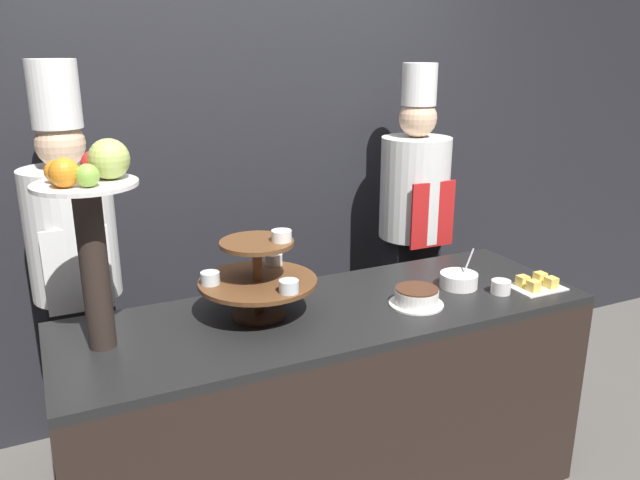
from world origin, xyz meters
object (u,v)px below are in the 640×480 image
Objects in this scene: fruit_pedestal at (93,214)px; chef_center_left at (413,219)px; tiered_stand at (259,275)px; chef_left at (75,263)px; cup_white at (501,287)px; cake_square_tray at (537,284)px; cake_round at (416,297)px; serving_bowl_near at (459,280)px.

fruit_pedestal is 1.76m from chef_center_left.
tiered_stand is 1.22m from chef_center_left.
fruit_pedestal is at bearing -85.91° from chef_left.
chef_left reaches higher than chef_center_left.
cup_white is at bearing -97.04° from chef_center_left.
cake_round is at bearing 173.43° from cake_square_tray.
cake_round is 0.38m from cup_white.
cake_round reaches higher than cake_square_tray.
chef_left is at bearing 180.00° from chef_center_left.
cake_round is 0.56m from cake_square_tray.
cup_white is 0.49× the size of serving_bowl_near.
cup_white is at bearing -7.69° from fruit_pedestal.
cake_round is 0.28m from serving_bowl_near.
fruit_pedestal reaches higher than cup_white.
tiered_stand is at bearing 174.37° from serving_bowl_near.
chef_center_left is at bearing 20.15° from fruit_pedestal.
cake_round is at bearing 173.26° from cup_white.
cake_round is at bearing -32.55° from chef_left.
serving_bowl_near is 0.09× the size of chef_left.
chef_center_left reaches higher than serving_bowl_near.
fruit_pedestal is at bearing -159.85° from chef_center_left.
chef_center_left reaches higher than fruit_pedestal.
cake_square_tray is 0.12× the size of chef_left.
tiered_stand is 2.08× the size of cake_square_tray.
cake_round reaches higher than cup_white.
chef_left reaches higher than serving_bowl_near.
tiered_stand is at bearing 167.50° from cup_white.
chef_left reaches higher than fruit_pedestal.
cake_square_tray is (0.18, -0.02, -0.01)m from cup_white.
chef_center_left is at bearing 82.96° from cup_white.
chef_left is at bearing 147.45° from cake_round.
tiered_stand is 0.64× the size of fruit_pedestal.
chef_left reaches higher than cake_square_tray.
serving_bowl_near is (-0.29, 0.15, 0.01)m from cake_square_tray.
cake_square_tray is 1.30× the size of serving_bowl_near.
chef_left is (-1.18, 0.75, 0.08)m from cake_round.
chef_center_left is (-0.08, 0.82, 0.09)m from cake_square_tray.
cup_white is 0.17m from serving_bowl_near.
chef_left is (-0.04, 0.59, -0.35)m from fruit_pedestal.
cake_square_tray is (1.14, -0.23, -0.14)m from tiered_stand.
cup_white is 0.04× the size of chef_left.
tiered_stand is at bearing -151.28° from chef_center_left.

